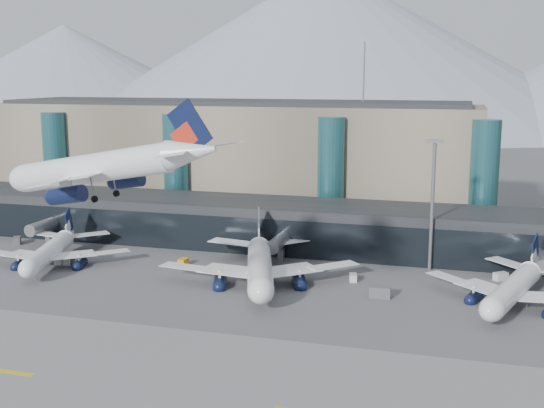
{
  "coord_description": "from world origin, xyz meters",
  "views": [
    {
      "loc": [
        35.49,
        -84.79,
        37.7
      ],
      "look_at": [
        2.32,
        32.0,
        14.65
      ],
      "focal_mm": 45.0,
      "sensor_mm": 36.0,
      "label": 1
    }
  ],
  "objects_px": {
    "hero_jet": "(114,159)",
    "veh_g": "(353,278)",
    "veh_d": "(501,276)",
    "veh_f": "(17,241)",
    "jet_parked_left": "(53,244)",
    "lightmast_mid": "(433,198)",
    "jet_parked_right": "(518,278)",
    "veh_c": "(380,292)",
    "jet_parked_mid": "(260,255)",
    "veh_b": "(183,262)",
    "veh_a": "(64,260)"
  },
  "relations": [
    {
      "from": "lightmast_mid",
      "to": "jet_parked_mid",
      "type": "relative_size",
      "value": 0.65
    },
    {
      "from": "hero_jet",
      "to": "veh_g",
      "type": "bearing_deg",
      "value": 64.76
    },
    {
      "from": "veh_f",
      "to": "jet_parked_mid",
      "type": "bearing_deg",
      "value": -130.4
    },
    {
      "from": "hero_jet",
      "to": "jet_parked_right",
      "type": "height_order",
      "value": "hero_jet"
    },
    {
      "from": "lightmast_mid",
      "to": "veh_g",
      "type": "xyz_separation_m",
      "value": [
        -13.25,
        -11.64,
        -13.75
      ]
    },
    {
      "from": "veh_f",
      "to": "hero_jet",
      "type": "bearing_deg",
      "value": -162.77
    },
    {
      "from": "jet_parked_left",
      "to": "jet_parked_mid",
      "type": "xyz_separation_m",
      "value": [
        43.73,
        0.24,
        0.8
      ]
    },
    {
      "from": "jet_parked_mid",
      "to": "veh_a",
      "type": "bearing_deg",
      "value": 73.5
    },
    {
      "from": "jet_parked_right",
      "to": "veh_c",
      "type": "height_order",
      "value": "jet_parked_right"
    },
    {
      "from": "hero_jet",
      "to": "veh_c",
      "type": "xyz_separation_m",
      "value": [
        31.9,
        32.39,
        -25.78
      ]
    },
    {
      "from": "veh_g",
      "to": "lightmast_mid",
      "type": "bearing_deg",
      "value": 119.71
    },
    {
      "from": "lightmast_mid",
      "to": "veh_f",
      "type": "relative_size",
      "value": 8.74
    },
    {
      "from": "veh_c",
      "to": "hero_jet",
      "type": "bearing_deg",
      "value": -137.32
    },
    {
      "from": "veh_d",
      "to": "veh_f",
      "type": "relative_size",
      "value": 0.89
    },
    {
      "from": "veh_d",
      "to": "veh_g",
      "type": "height_order",
      "value": "veh_d"
    },
    {
      "from": "hero_jet",
      "to": "jet_parked_left",
      "type": "bearing_deg",
      "value": 140.92
    },
    {
      "from": "lightmast_mid",
      "to": "veh_f",
      "type": "xyz_separation_m",
      "value": [
        -91.05,
        -4.48,
        -13.6
      ]
    },
    {
      "from": "hero_jet",
      "to": "jet_parked_mid",
      "type": "relative_size",
      "value": 0.89
    },
    {
      "from": "veh_d",
      "to": "jet_parked_right",
      "type": "bearing_deg",
      "value": -118.87
    },
    {
      "from": "veh_a",
      "to": "veh_b",
      "type": "height_order",
      "value": "veh_a"
    },
    {
      "from": "hero_jet",
      "to": "veh_d",
      "type": "height_order",
      "value": "hero_jet"
    },
    {
      "from": "jet_parked_right",
      "to": "veh_f",
      "type": "bearing_deg",
      "value": 101.84
    },
    {
      "from": "jet_parked_mid",
      "to": "veh_d",
      "type": "bearing_deg",
      "value": -92.16
    },
    {
      "from": "jet_parked_right",
      "to": "veh_a",
      "type": "bearing_deg",
      "value": 108.22
    },
    {
      "from": "veh_c",
      "to": "veh_g",
      "type": "relative_size",
      "value": 1.56
    },
    {
      "from": "jet_parked_mid",
      "to": "veh_b",
      "type": "height_order",
      "value": "jet_parked_mid"
    },
    {
      "from": "jet_parked_mid",
      "to": "veh_f",
      "type": "bearing_deg",
      "value": 62.19
    },
    {
      "from": "veh_f",
      "to": "jet_parked_left",
      "type": "bearing_deg",
      "value": -153.49
    },
    {
      "from": "hero_jet",
      "to": "veh_c",
      "type": "height_order",
      "value": "hero_jet"
    },
    {
      "from": "hero_jet",
      "to": "veh_c",
      "type": "distance_m",
      "value": 52.26
    },
    {
      "from": "veh_b",
      "to": "veh_c",
      "type": "bearing_deg",
      "value": -98.01
    },
    {
      "from": "veh_g",
      "to": "jet_parked_right",
      "type": "bearing_deg",
      "value": 70.3
    },
    {
      "from": "jet_parked_left",
      "to": "veh_d",
      "type": "distance_m",
      "value": 88.03
    },
    {
      "from": "hero_jet",
      "to": "veh_f",
      "type": "distance_m",
      "value": 75.14
    },
    {
      "from": "jet_parked_left",
      "to": "veh_a",
      "type": "xyz_separation_m",
      "value": [
        2.68,
        -0.51,
        -2.98
      ]
    },
    {
      "from": "veh_c",
      "to": "veh_g",
      "type": "distance_m",
      "value": 10.17
    },
    {
      "from": "lightmast_mid",
      "to": "jet_parked_right",
      "type": "height_order",
      "value": "lightmast_mid"
    },
    {
      "from": "hero_jet",
      "to": "veh_d",
      "type": "bearing_deg",
      "value": 50.25
    },
    {
      "from": "jet_parked_mid",
      "to": "veh_g",
      "type": "relative_size",
      "value": 17.11
    },
    {
      "from": "veh_c",
      "to": "veh_f",
      "type": "distance_m",
      "value": 85.18
    },
    {
      "from": "jet_parked_left",
      "to": "veh_f",
      "type": "relative_size",
      "value": 11.15
    },
    {
      "from": "jet_parked_right",
      "to": "veh_g",
      "type": "relative_size",
      "value": 14.67
    },
    {
      "from": "lightmast_mid",
      "to": "veh_b",
      "type": "xyz_separation_m",
      "value": [
        -47.89,
        -10.29,
        -13.74
      ]
    },
    {
      "from": "jet_parked_mid",
      "to": "veh_b",
      "type": "xyz_separation_m",
      "value": [
        -17.66,
        5.2,
        -4.08
      ]
    },
    {
      "from": "jet_parked_right",
      "to": "veh_g",
      "type": "distance_m",
      "value": 28.98
    },
    {
      "from": "hero_jet",
      "to": "veh_b",
      "type": "xyz_separation_m",
      "value": [
        -8.72,
        41.95,
        -26.1
      ]
    },
    {
      "from": "lightmast_mid",
      "to": "veh_d",
      "type": "xyz_separation_m",
      "value": [
        13.16,
        -3.54,
        -13.68
      ]
    },
    {
      "from": "lightmast_mid",
      "to": "hero_jet",
      "type": "bearing_deg",
      "value": -126.86
    },
    {
      "from": "veh_c",
      "to": "veh_d",
      "type": "bearing_deg",
      "value": 35.87
    },
    {
      "from": "veh_c",
      "to": "veh_d",
      "type": "relative_size",
      "value": 1.38
    }
  ]
}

